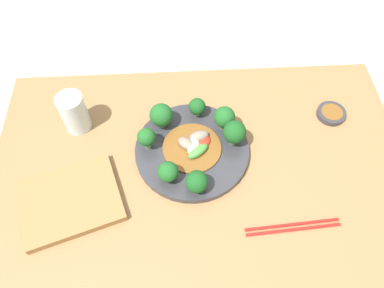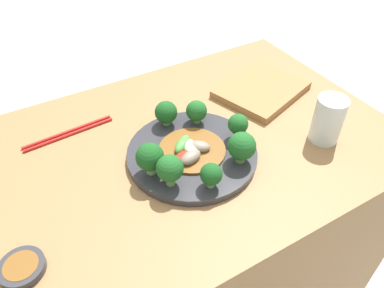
{
  "view_description": "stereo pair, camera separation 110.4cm",
  "coord_description": "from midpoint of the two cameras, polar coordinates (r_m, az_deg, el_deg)",
  "views": [
    {
      "loc": [
        0.05,
        0.46,
        1.58
      ],
      "look_at": [
        0.02,
        -0.05,
        0.81
      ],
      "focal_mm": 35.0,
      "sensor_mm": 36.0,
      "label": 1
    },
    {
      "loc": [
        -0.28,
        -0.57,
        1.35
      ],
      "look_at": [
        0.02,
        -0.05,
        0.81
      ],
      "focal_mm": 35.0,
      "sensor_mm": 36.0,
      "label": 2
    }
  ],
  "objects": [
    {
      "name": "stirfry_center",
      "position": [
        0.68,
        12.74,
        -41.61
      ],
      "size": [
        0.15,
        0.15,
        0.02
      ],
      "color": "brown",
      "rests_on": "plate"
    },
    {
      "name": "plate",
      "position": [
        0.7,
        12.67,
        -41.29
      ],
      "size": [
        0.29,
        0.29,
        0.02
      ],
      "color": "#333338",
      "rests_on": "table"
    },
    {
      "name": "broccoli_west",
      "position": [
        0.63,
        4.12,
        -47.27
      ],
      "size": [
        0.06,
        0.06,
        0.07
      ],
      "color": "#89B76B",
      "rests_on": "plate"
    },
    {
      "name": "broccoli_south",
      "position": [
        0.66,
        20.56,
        -48.81
      ],
      "size": [
        0.04,
        0.04,
        0.06
      ],
      "color": "#7AAD5B",
      "rests_on": "plate"
    },
    {
      "name": "broccoli_north",
      "position": [
        0.66,
        5.61,
        -33.25
      ],
      "size": [
        0.05,
        0.05,
        0.06
      ],
      "color": "#7AAD5B",
      "rests_on": "plate"
    },
    {
      "name": "broccoli_southeast",
      "position": [
        0.67,
        25.56,
        -41.29
      ],
      "size": [
        0.06,
        0.06,
        0.07
      ],
      "color": "#70A356",
      "rests_on": "plate"
    },
    {
      "name": "broccoli_east",
      "position": [
        0.68,
        22.96,
        -35.38
      ],
      "size": [
        0.05,
        0.05,
        0.06
      ],
      "color": "#70A356",
      "rests_on": "plate"
    },
    {
      "name": "cutting_board",
      "position": [
        0.81,
        23.46,
        -20.88
      ],
      "size": [
        0.27,
        0.24,
        0.02
      ],
      "color": "olive",
      "rests_on": "table"
    },
    {
      "name": "sauce_dish",
      "position": [
        0.73,
        -28.95,
        -61.63
      ],
      "size": [
        0.08,
        0.08,
        0.02
      ],
      "color": "#333338",
      "rests_on": "table"
    },
    {
      "name": "table",
      "position": [
        1.09,
        5.36,
        -42.59
      ],
      "size": [
        1.04,
        0.66,
        0.78
      ],
      "color": "olive",
      "rests_on": "ground_plane"
    },
    {
      "name": "drinking_glass",
      "position": [
        0.77,
        38.72,
        -29.65
      ],
      "size": [
        0.07,
        0.07,
        0.11
      ],
      "color": "silver",
      "rests_on": "table"
    },
    {
      "name": "chopsticks",
      "position": [
        0.73,
        -17.36,
        -34.55
      ],
      "size": [
        0.22,
        0.03,
        0.01
      ],
      "color": "red",
      "rests_on": "table"
    },
    {
      "name": "broccoli_northeast",
      "position": [
        0.68,
        12.64,
        -32.21
      ],
      "size": [
        0.05,
        0.05,
        0.06
      ],
      "color": "#70A356",
      "rests_on": "plate"
    },
    {
      "name": "broccoli_southwest",
      "position": [
        0.64,
        10.06,
        -49.73
      ],
      "size": [
        0.05,
        0.05,
        0.07
      ],
      "color": "#70A356",
      "rests_on": "plate"
    }
  ]
}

